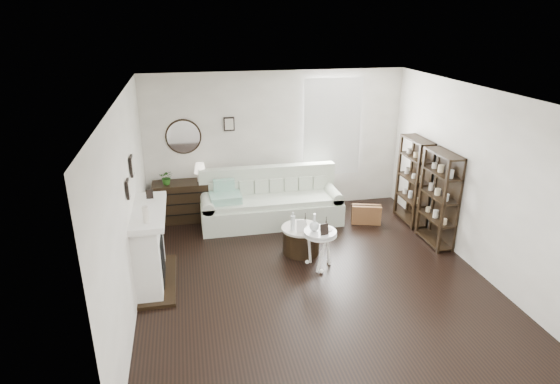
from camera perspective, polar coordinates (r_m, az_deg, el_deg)
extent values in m
plane|color=black|center=(7.13, 3.95, -10.16)|extent=(5.50, 5.50, 0.00)
plane|color=white|center=(6.18, 4.58, 11.80)|extent=(5.50, 5.50, 0.00)
plane|color=beige|center=(9.08, -0.46, 6.12)|extent=(5.00, 0.00, 5.00)
plane|color=beige|center=(4.24, 14.55, -13.09)|extent=(5.00, 0.00, 5.00)
plane|color=beige|center=(6.36, -18.02, -1.60)|extent=(0.00, 5.50, 5.50)
plane|color=beige|center=(7.58, 22.76, 1.39)|extent=(0.00, 5.50, 5.50)
cube|color=white|center=(9.27, 6.31, 7.89)|extent=(1.00, 0.02, 1.80)
cube|color=white|center=(9.22, 6.42, 7.81)|extent=(1.15, 0.02, 1.90)
cylinder|color=silver|center=(8.84, -11.70, 6.61)|extent=(0.60, 0.03, 0.60)
cube|color=black|center=(8.83, -6.23, 8.24)|extent=(0.20, 0.03, 0.26)
cube|color=white|center=(6.94, -15.66, -6.68)|extent=(0.34, 1.20, 1.10)
cube|color=black|center=(7.01, -15.29, -7.75)|extent=(0.30, 0.65, 0.70)
cube|color=white|center=(6.70, -15.70, -2.32)|extent=(0.44, 1.35, 0.08)
cube|color=black|center=(7.18, -14.60, -10.35)|extent=(0.50, 1.40, 0.05)
cylinder|color=beige|center=(6.23, -16.06, -2.66)|extent=(0.08, 0.08, 0.22)
cube|color=black|center=(7.03, -15.62, -0.23)|extent=(0.10, 0.03, 0.14)
cube|color=black|center=(6.22, -18.04, 0.38)|extent=(0.03, 0.18, 0.24)
cube|color=black|center=(6.80, -17.64, 3.05)|extent=(0.03, 0.22, 0.28)
cube|color=black|center=(8.91, 15.97, 1.30)|extent=(0.30, 0.80, 1.60)
cylinder|color=beige|center=(8.79, 16.40, -0.97)|extent=(0.08, 0.08, 0.11)
cylinder|color=beige|center=(9.00, 15.68, -0.39)|extent=(0.08, 0.08, 0.11)
cylinder|color=beige|center=(9.21, 14.99, 0.17)|extent=(0.08, 0.08, 0.11)
cylinder|color=beige|center=(8.66, 16.67, 1.49)|extent=(0.08, 0.08, 0.11)
cylinder|color=beige|center=(8.87, 15.93, 2.02)|extent=(0.08, 0.08, 0.11)
cylinder|color=beige|center=(9.08, 15.23, 2.53)|extent=(0.08, 0.08, 0.11)
cylinder|color=beige|center=(8.54, 16.94, 4.02)|extent=(0.08, 0.08, 0.11)
cylinder|color=beige|center=(8.75, 16.19, 4.50)|extent=(0.08, 0.08, 0.11)
cylinder|color=beige|center=(8.96, 15.47, 4.95)|extent=(0.08, 0.08, 0.11)
cube|color=black|center=(8.18, 18.78, -0.80)|extent=(0.30, 0.80, 1.60)
cylinder|color=beige|center=(8.08, 19.29, -3.29)|extent=(0.08, 0.08, 0.11)
cylinder|color=beige|center=(8.27, 18.44, -2.61)|extent=(0.08, 0.08, 0.11)
cylinder|color=beige|center=(8.47, 17.62, -1.95)|extent=(0.08, 0.08, 0.11)
cylinder|color=beige|center=(7.93, 19.63, -0.66)|extent=(0.08, 0.08, 0.11)
cylinder|color=beige|center=(8.13, 18.75, -0.02)|extent=(0.08, 0.08, 0.11)
cylinder|color=beige|center=(8.33, 17.92, 0.58)|extent=(0.08, 0.08, 0.11)
cylinder|color=beige|center=(7.80, 19.98, 2.08)|extent=(0.08, 0.08, 0.11)
cylinder|color=beige|center=(8.00, 19.08, 2.65)|extent=(0.08, 0.08, 0.11)
cylinder|color=beige|center=(8.21, 18.23, 3.20)|extent=(0.08, 0.08, 0.11)
cube|color=beige|center=(8.72, -1.08, -2.49)|extent=(2.58, 0.89, 0.42)
cube|color=beige|center=(8.59, -1.05, -1.00)|extent=(2.23, 0.71, 0.10)
cube|color=beige|center=(8.88, -1.51, 0.73)|extent=(2.58, 0.20, 0.79)
cube|color=beige|center=(8.58, -8.79, -2.79)|extent=(0.22, 0.84, 0.52)
cube|color=beige|center=(8.97, 6.29, -1.59)|extent=(0.22, 0.84, 0.52)
cube|color=#238367|center=(8.42, -6.68, -0.72)|extent=(0.56, 0.47, 0.14)
cube|color=brown|center=(8.85, 10.47, -2.71)|extent=(0.56, 0.33, 0.36)
cube|color=black|center=(8.96, -11.58, -1.10)|extent=(1.12, 0.47, 0.75)
cube|color=black|center=(8.80, -11.48, -2.71)|extent=(1.08, 0.01, 0.02)
cube|color=black|center=(8.72, -11.57, -1.47)|extent=(1.08, 0.01, 0.02)
cube|color=black|center=(8.65, -11.67, -0.20)|extent=(1.08, 0.01, 0.01)
imported|color=#255919|center=(8.75, -13.65, 1.75)|extent=(0.27, 0.24, 0.27)
cylinder|color=black|center=(7.67, 2.60, -5.96)|extent=(0.59, 0.59, 0.41)
cylinder|color=beige|center=(7.57, 2.63, -4.45)|extent=(0.65, 0.65, 0.04)
cylinder|color=silver|center=(7.09, 4.92, -4.86)|extent=(0.50, 0.50, 0.03)
cylinder|color=white|center=(7.11, 4.91, -5.18)|extent=(0.51, 0.51, 0.02)
cylinder|color=white|center=(7.23, 4.85, -7.07)|extent=(0.04, 0.04, 0.57)
cylinder|color=silver|center=(7.40, 1.57, -3.59)|extent=(0.07, 0.07, 0.31)
cube|color=silver|center=(7.37, 2.61, -4.18)|extent=(0.15, 0.06, 0.20)
cube|color=black|center=(6.94, 5.43, -4.56)|extent=(0.13, 0.07, 0.17)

